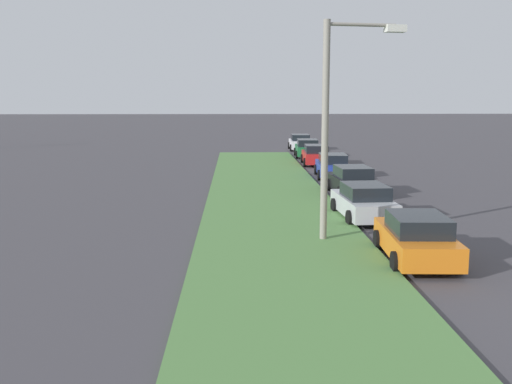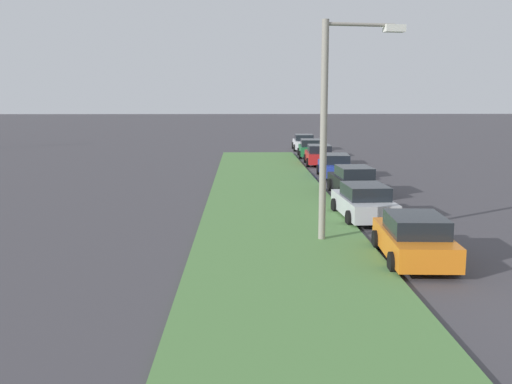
% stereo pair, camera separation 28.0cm
% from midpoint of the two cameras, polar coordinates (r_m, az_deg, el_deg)
% --- Properties ---
extents(grass_median, '(60.00, 6.00, 0.12)m').
position_cam_midpoint_polar(grass_median, '(22.08, 2.53, -3.75)').
color(grass_median, '#517F42').
rests_on(grass_median, ground).
extents(parked_car_orange, '(4.38, 2.18, 1.47)m').
position_cam_midpoint_polar(parked_car_orange, '(18.79, 15.40, -4.34)').
color(parked_car_orange, orange).
rests_on(parked_car_orange, ground).
extents(parked_car_silver, '(4.40, 2.21, 1.47)m').
position_cam_midpoint_polar(parked_car_silver, '(24.63, 10.66, -0.98)').
color(parked_car_silver, '#B2B5BA').
rests_on(parked_car_silver, ground).
extents(parked_car_black, '(4.40, 2.21, 1.47)m').
position_cam_midpoint_polar(parked_car_black, '(30.65, 9.61, 1.06)').
color(parked_car_black, black).
rests_on(parked_car_black, ground).
extents(parked_car_blue, '(4.40, 2.21, 1.47)m').
position_cam_midpoint_polar(parked_car_blue, '(36.93, 7.80, 2.49)').
color(parked_car_blue, '#23389E').
rests_on(parked_car_blue, ground).
extents(parked_car_red, '(4.36, 2.14, 1.47)m').
position_cam_midpoint_polar(parked_car_red, '(43.58, 6.27, 3.55)').
color(parked_car_red, red).
rests_on(parked_car_red, ground).
extents(parked_car_green, '(4.38, 2.18, 1.47)m').
position_cam_midpoint_polar(parked_car_green, '(49.03, 5.44, 4.20)').
color(parked_car_green, '#1E6B38').
rests_on(parked_car_green, ground).
extents(parked_car_white, '(4.34, 2.10, 1.47)m').
position_cam_midpoint_polar(parked_car_white, '(55.23, 4.76, 4.78)').
color(parked_car_white, silver).
rests_on(parked_car_white, ground).
extents(streetlight, '(0.75, 2.86, 7.50)m').
position_cam_midpoint_polar(streetlight, '(20.29, 7.91, 7.37)').
color(streetlight, gray).
rests_on(streetlight, ground).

